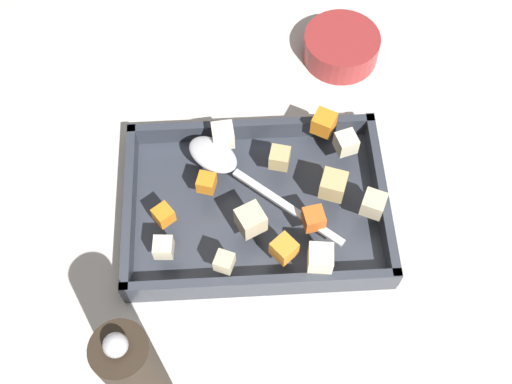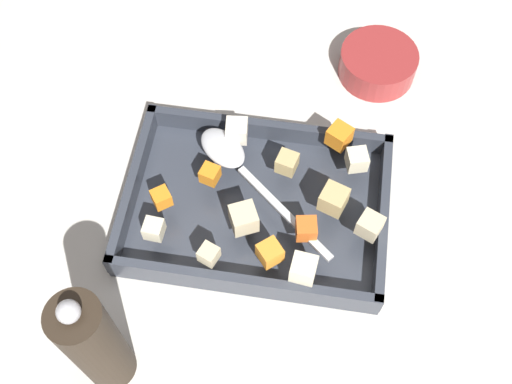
{
  "view_description": "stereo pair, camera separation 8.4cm",
  "coord_description": "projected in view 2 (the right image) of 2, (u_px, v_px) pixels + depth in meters",
  "views": [
    {
      "loc": [
        0.01,
        0.41,
        0.79
      ],
      "look_at": [
        -0.01,
        0.0,
        0.06
      ],
      "focal_mm": 44.26,
      "sensor_mm": 36.0,
      "label": 1
    },
    {
      "loc": [
        -0.08,
        0.4,
        0.79
      ],
      "look_at": [
        -0.01,
        0.0,
        0.06
      ],
      "focal_mm": 44.26,
      "sensor_mm": 36.0,
      "label": 2
    }
  ],
  "objects": [
    {
      "name": "ground_plane",
      "position": [
        246.0,
        210.0,
        0.89
      ],
      "size": [
        4.0,
        4.0,
        0.0
      ],
      "primitive_type": "plane",
      "color": "beige"
    },
    {
      "name": "baking_dish",
      "position": [
        256.0,
        207.0,
        0.88
      ],
      "size": [
        0.36,
        0.25,
        0.05
      ],
      "color": "#333842",
      "rests_on": "ground_plane"
    },
    {
      "name": "carrot_chunk_far_right",
      "position": [
        161.0,
        198.0,
        0.83
      ],
      "size": [
        0.03,
        0.03,
        0.02
      ],
      "primitive_type": "cube",
      "rotation": [
        0.0,
        0.0,
        5.35
      ],
      "color": "orange",
      "rests_on": "baking_dish"
    },
    {
      "name": "carrot_chunk_mid_right",
      "position": [
        270.0,
        253.0,
        0.79
      ],
      "size": [
        0.04,
        0.04,
        0.03
      ],
      "primitive_type": "cube",
      "rotation": [
        0.0,
        0.0,
        5.41
      ],
      "color": "orange",
      "rests_on": "baking_dish"
    },
    {
      "name": "potato_chunk_back_center",
      "position": [
        209.0,
        254.0,
        0.79
      ],
      "size": [
        0.03,
        0.03,
        0.02
      ],
      "primitive_type": "cube",
      "rotation": [
        0.0,
        0.0,
        1.18
      ],
      "color": "beige",
      "rests_on": "baking_dish"
    },
    {
      "name": "carrot_chunk_near_spoon",
      "position": [
        210.0,
        174.0,
        0.85
      ],
      "size": [
        0.03,
        0.03,
        0.02
      ],
      "primitive_type": "cube",
      "rotation": [
        0.0,
        0.0,
        1.29
      ],
      "color": "orange",
      "rests_on": "baking_dish"
    },
    {
      "name": "parsnip_chunk_rim_edge",
      "position": [
        237.0,
        131.0,
        0.88
      ],
      "size": [
        0.03,
        0.03,
        0.03
      ],
      "primitive_type": "cube",
      "rotation": [
        0.0,
        0.0,
        1.67
      ],
      "color": "silver",
      "rests_on": "baking_dish"
    },
    {
      "name": "potato_chunk_heap_top",
      "position": [
        287.0,
        163.0,
        0.85
      ],
      "size": [
        0.03,
        0.03,
        0.03
      ],
      "primitive_type": "cube",
      "rotation": [
        0.0,
        0.0,
        1.32
      ],
      "color": "tan",
      "rests_on": "baking_dish"
    },
    {
      "name": "small_prep_bowl",
      "position": [
        378.0,
        63.0,
        0.99
      ],
      "size": [
        0.12,
        0.12,
        0.04
      ],
      "primitive_type": "cylinder",
      "color": "maroon",
      "rests_on": "ground_plane"
    },
    {
      "name": "pepper_mill",
      "position": [
        95.0,
        344.0,
        0.69
      ],
      "size": [
        0.06,
        0.06,
        0.23
      ],
      "color": "#2D2319",
      "rests_on": "ground_plane"
    },
    {
      "name": "carrot_chunk_corner_ne",
      "position": [
        339.0,
        136.0,
        0.87
      ],
      "size": [
        0.04,
        0.04,
        0.03
      ],
      "primitive_type": "cube",
      "rotation": [
        0.0,
        0.0,
        4.2
      ],
      "color": "orange",
      "rests_on": "baking_dish"
    },
    {
      "name": "potato_chunk_center",
      "position": [
        370.0,
        225.0,
        0.81
      ],
      "size": [
        0.04,
        0.04,
        0.03
      ],
      "primitive_type": "cube",
      "rotation": [
        0.0,
        0.0,
        4.28
      ],
      "color": "beige",
      "rests_on": "baking_dish"
    },
    {
      "name": "potato_chunk_corner_se",
      "position": [
        154.0,
        229.0,
        0.81
      ],
      "size": [
        0.03,
        0.03,
        0.02
      ],
      "primitive_type": "cube",
      "rotation": [
        0.0,
        0.0,
        1.5
      ],
      "color": "beige",
      "rests_on": "baking_dish"
    },
    {
      "name": "potato_chunk_front_center",
      "position": [
        304.0,
        269.0,
        0.78
      ],
      "size": [
        0.03,
        0.03,
        0.03
      ],
      "primitive_type": "cube",
      "rotation": [
        0.0,
        0.0,
        1.46
      ],
      "color": "beige",
      "rests_on": "baking_dish"
    },
    {
      "name": "potato_chunk_corner_nw",
      "position": [
        333.0,
        202.0,
        0.82
      ],
      "size": [
        0.04,
        0.04,
        0.03
      ],
      "primitive_type": "cube",
      "rotation": [
        0.0,
        0.0,
        1.23
      ],
      "color": "tan",
      "rests_on": "baking_dish"
    },
    {
      "name": "potato_chunk_near_right",
      "position": [
        244.0,
        218.0,
        0.81
      ],
      "size": [
        0.04,
        0.04,
        0.03
      ],
      "primitive_type": "cube",
      "rotation": [
        0.0,
        0.0,
        0.45
      ],
      "color": "beige",
      "rests_on": "baking_dish"
    },
    {
      "name": "carrot_chunk_under_handle",
      "position": [
        306.0,
        229.0,
        0.81
      ],
      "size": [
        0.03,
        0.03,
        0.03
      ],
      "primitive_type": "cube",
      "rotation": [
        0.0,
        0.0,
        4.89
      ],
      "color": "orange",
      "rests_on": "baking_dish"
    },
    {
      "name": "potato_chunk_near_left",
      "position": [
        357.0,
        160.0,
        0.86
      ],
      "size": [
        0.03,
        0.03,
        0.03
      ],
      "primitive_type": "cube",
      "rotation": [
        0.0,
        0.0,
        5.0
      ],
      "color": "beige",
      "rests_on": "baking_dish"
    },
    {
      "name": "serving_spoon",
      "position": [
        229.0,
        155.0,
        0.87
      ],
      "size": [
        0.21,
        0.19,
        0.02
      ],
      "rotation": [
        0.0,
        0.0,
        2.44
      ],
      "color": "silver",
      "rests_on": "baking_dish"
    }
  ]
}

